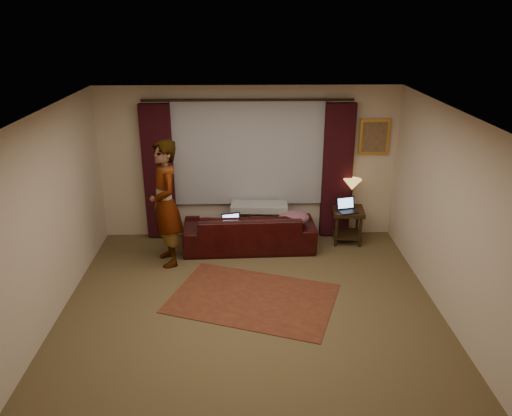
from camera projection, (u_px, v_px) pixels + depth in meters
The scene contains 20 objects.
floor at pixel (251, 312), 6.58m from camera, with size 5.00×5.00×0.01m, color brown.
ceiling at pixel (250, 115), 5.62m from camera, with size 5.00×5.00×0.02m, color silver.
wall_back at pixel (248, 163), 8.43m from camera, with size 5.00×0.02×2.60m, color beige.
wall_front at pixel (255, 350), 3.78m from camera, with size 5.00×0.02×2.60m, color beige.
wall_left at pixel (44, 223), 6.04m from camera, with size 0.02×5.00×2.60m, color beige.
wall_right at pixel (452, 219), 6.16m from camera, with size 0.02×5.00×2.60m, color beige.
sheer_curtain at pixel (248, 153), 8.30m from camera, with size 2.50×0.05×1.80m, color #A2A2A9.
drape_left at pixel (159, 173), 8.33m from camera, with size 0.50×0.14×2.30m, color black.
drape_right at pixel (337, 171), 8.40m from camera, with size 0.50×0.14×2.30m, color black.
curtain_rod at pixel (248, 100), 7.93m from camera, with size 0.04×0.04×3.40m, color black.
picture_frame at pixel (374, 137), 8.28m from camera, with size 0.50×0.04×0.60m, color gold.
sofa at pixel (249, 223), 8.23m from camera, with size 2.15×0.93×0.87m, color black.
throw_blanket at pixel (259, 194), 8.25m from camera, with size 0.94×0.38×0.11m, color #9F9D99.
clothing_pile at pixel (294, 218), 8.16m from camera, with size 0.51×0.39×0.21m, color #844F61.
laptop_sofa at pixel (233, 223), 7.97m from camera, with size 0.30×0.33×0.22m, color black, non-canonical shape.
area_rug at pixel (253, 298), 6.88m from camera, with size 2.18×1.45×0.01m, color brown.
end_table at pixel (347, 225), 8.49m from camera, with size 0.52×0.52×0.60m, color black.
tiffany_lamp at pixel (352, 193), 8.40m from camera, with size 0.30×0.30×0.49m, color olive, non-canonical shape.
laptop_table at pixel (348, 206), 8.23m from camera, with size 0.31×0.34×0.22m, color black, non-canonical shape.
person at pixel (166, 204), 7.53m from camera, with size 0.58×0.58×1.97m, color #9F9D99.
Camera 1 is at (-0.07, -5.62, 3.69)m, focal length 35.00 mm.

